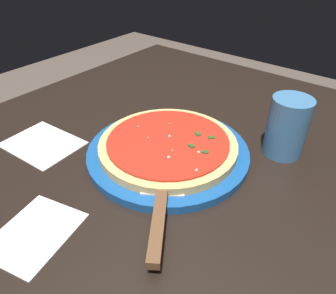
# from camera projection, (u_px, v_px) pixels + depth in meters

# --- Properties ---
(restaurant_table) EXTENTS (1.02, 0.87, 0.72)m
(restaurant_table) POSITION_uv_depth(u_px,v_px,m) (159.00, 194.00, 0.71)
(restaurant_table) COLOR black
(restaurant_table) RESTS_ON ground_plane
(serving_plate) EXTENTS (0.31, 0.31, 0.02)m
(serving_plate) POSITION_uv_depth(u_px,v_px,m) (168.00, 152.00, 0.61)
(serving_plate) COLOR #195199
(serving_plate) RESTS_ON restaurant_table
(pizza) EXTENTS (0.26, 0.26, 0.02)m
(pizza) POSITION_uv_depth(u_px,v_px,m) (168.00, 145.00, 0.60)
(pizza) COLOR #DBB26B
(pizza) RESTS_ON serving_plate
(pizza_server) EXTENTS (0.21, 0.16, 0.01)m
(pizza_server) POSITION_uv_depth(u_px,v_px,m) (161.00, 206.00, 0.47)
(pizza_server) COLOR silver
(pizza_server) RESTS_ON serving_plate
(cup_tall_drink) EXTENTS (0.07, 0.07, 0.11)m
(cup_tall_drink) POSITION_uv_depth(u_px,v_px,m) (287.00, 127.00, 0.59)
(cup_tall_drink) COLOR teal
(cup_tall_drink) RESTS_ON restaurant_table
(napkin_folded_right) EXTENTS (0.12, 0.16, 0.00)m
(napkin_folded_right) POSITION_uv_depth(u_px,v_px,m) (43.00, 144.00, 0.64)
(napkin_folded_right) COLOR white
(napkin_folded_right) RESTS_ON restaurant_table
(napkin_loose_left) EXTENTS (0.14, 0.13, 0.00)m
(napkin_loose_left) POSITION_uv_depth(u_px,v_px,m) (36.00, 234.00, 0.46)
(napkin_loose_left) COLOR white
(napkin_loose_left) RESTS_ON restaurant_table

